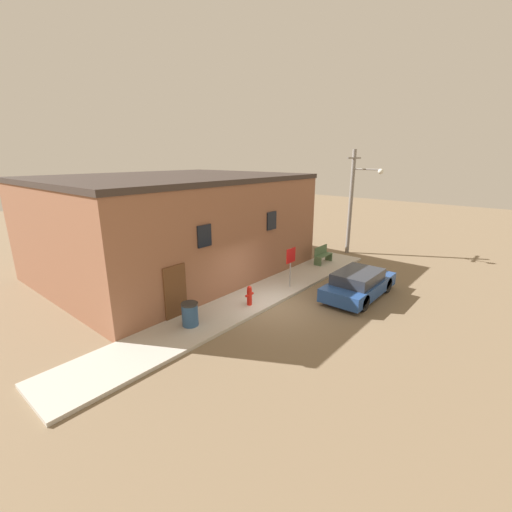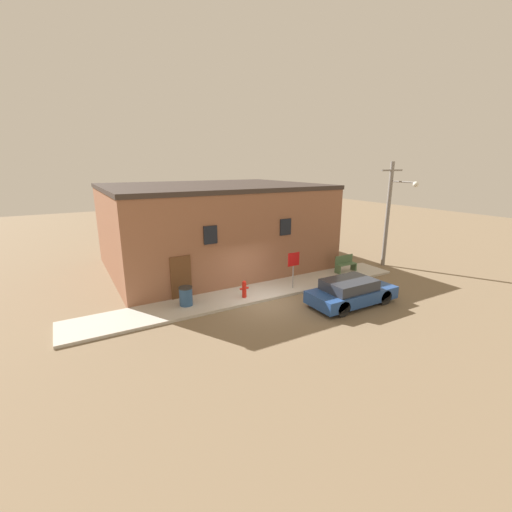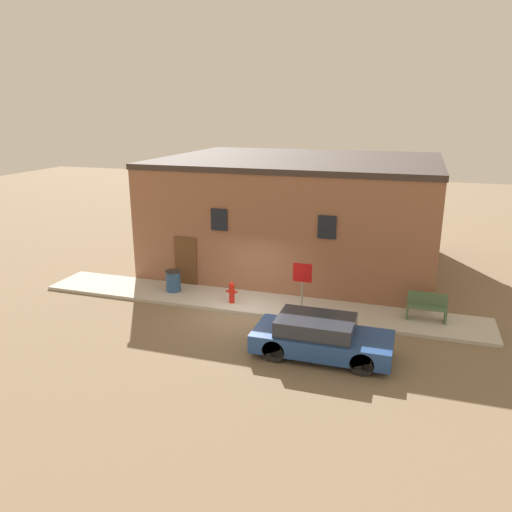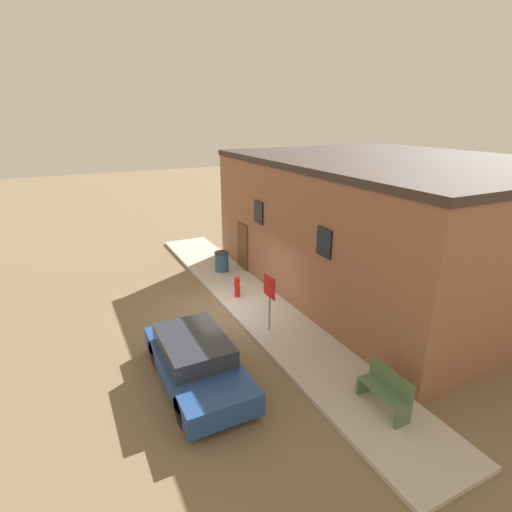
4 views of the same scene
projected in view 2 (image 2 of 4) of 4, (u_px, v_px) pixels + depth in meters
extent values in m
plane|color=#7A664C|center=(265.00, 302.00, 16.40)|extent=(80.00, 80.00, 0.00)
cube|color=#BCB7AD|center=(254.00, 293.00, 17.31)|extent=(17.66, 2.23, 0.13)
cube|color=#8E5B42|center=(212.00, 227.00, 22.00)|extent=(12.63, 9.99, 4.94)
cube|color=#382D28|center=(211.00, 186.00, 21.33)|extent=(12.73, 10.09, 0.24)
cube|color=black|center=(210.00, 235.00, 16.58)|extent=(0.70, 0.08, 0.90)
cube|color=black|center=(285.00, 227.00, 18.71)|extent=(0.70, 0.08, 0.90)
cube|color=brown|center=(181.00, 279.00, 16.32)|extent=(1.00, 0.08, 2.20)
cylinder|color=red|center=(244.00, 290.00, 16.53)|extent=(0.21, 0.21, 0.70)
sphere|color=red|center=(244.00, 283.00, 16.43)|extent=(0.19, 0.19, 0.19)
cylinder|color=red|center=(241.00, 289.00, 16.43)|extent=(0.12, 0.10, 0.10)
cylinder|color=red|center=(247.00, 288.00, 16.59)|extent=(0.12, 0.10, 0.10)
cylinder|color=gray|center=(293.00, 270.00, 17.64)|extent=(0.06, 0.06, 1.91)
cube|color=red|center=(294.00, 259.00, 17.46)|extent=(0.70, 0.02, 0.70)
cube|color=#4C6B47|center=(338.00, 270.00, 20.20)|extent=(0.08, 0.44, 0.46)
cube|color=#4C6B47|center=(354.00, 267.00, 20.82)|extent=(0.08, 0.44, 0.46)
cube|color=#4C6B47|center=(346.00, 264.00, 20.44)|extent=(1.37, 0.44, 0.04)
cube|color=#4C6B47|center=(344.00, 259.00, 20.54)|extent=(1.37, 0.04, 0.49)
cylinder|color=#2D517F|center=(186.00, 297.00, 15.59)|extent=(0.59, 0.59, 0.82)
cylinder|color=#2D2D2D|center=(185.00, 288.00, 15.48)|extent=(0.62, 0.62, 0.06)
cylinder|color=gray|center=(388.00, 215.00, 21.54)|extent=(0.25, 0.25, 6.55)
cylinder|color=gray|center=(403.00, 182.00, 20.27)|extent=(0.09, 1.73, 0.09)
sphere|color=silver|center=(416.00, 184.00, 19.58)|extent=(0.32, 0.32, 0.32)
cube|color=gray|center=(392.00, 170.00, 20.83)|extent=(1.80, 0.10, 0.10)
cylinder|color=black|center=(359.00, 287.00, 17.37)|extent=(0.71, 0.20, 0.71)
cylinder|color=black|center=(385.00, 297.00, 16.00)|extent=(0.71, 0.20, 0.71)
cylinder|color=black|center=(318.00, 297.00, 16.09)|extent=(0.71, 0.20, 0.71)
cylinder|color=black|center=(343.00, 309.00, 14.72)|extent=(0.71, 0.20, 0.71)
cube|color=#23478C|center=(352.00, 294.00, 16.01)|extent=(4.26, 1.84, 0.57)
cube|color=#282D38|center=(349.00, 285.00, 15.77)|extent=(2.34, 1.62, 0.48)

